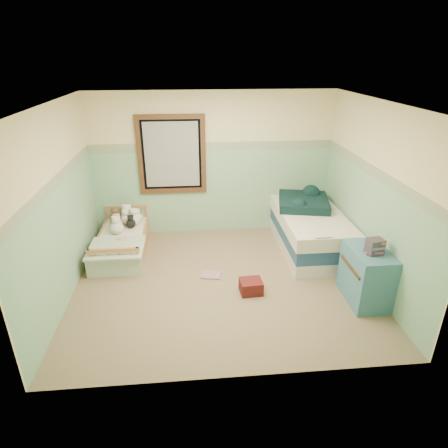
{
  "coord_description": "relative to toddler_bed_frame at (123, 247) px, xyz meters",
  "views": [
    {
      "loc": [
        -0.41,
        -4.72,
        3.06
      ],
      "look_at": [
        0.06,
        0.35,
        0.76
      ],
      "focal_mm": 30.66,
      "sensor_mm": 36.0,
      "label": 1
    }
  ],
  "objects": [
    {
      "name": "plush_bed_dark",
      "position": [
        0.13,
        0.28,
        0.3
      ],
      "size": [
        0.16,
        0.16,
        0.16
      ],
      "primitive_type": "sphere",
      "color": "black",
      "rests_on": "toddler_mattress"
    },
    {
      "name": "ceiling",
      "position": [
        1.56,
        -1.05,
        2.41
      ],
      "size": [
        4.2,
        3.6,
        0.02
      ],
      "primitive_type": "cube",
      "color": "silver",
      "rests_on": "wall_back"
    },
    {
      "name": "extra_plush_3",
      "position": [
        0.22,
        0.49,
        0.3
      ],
      "size": [
        0.17,
        0.17,
        0.17
      ],
      "primitive_type": "sphere",
      "color": "white",
      "rests_on": "toddler_mattress"
    },
    {
      "name": "extra_plush_2",
      "position": [
        -0.07,
        0.06,
        0.32
      ],
      "size": [
        0.21,
        0.21,
        0.21
      ],
      "primitive_type": "sphere",
      "color": "white",
      "rests_on": "toddler_mattress"
    },
    {
      "name": "floor_book",
      "position": [
        1.42,
        -0.88,
        -0.08
      ],
      "size": [
        0.33,
        0.28,
        0.03
      ],
      "primitive_type": "cube",
      "rotation": [
        0.0,
        0.0,
        -0.21
      ],
      "color": "orange",
      "rests_on": "floor"
    },
    {
      "name": "toddler_bed_frame",
      "position": [
        0.0,
        0.0,
        0.0
      ],
      "size": [
        0.76,
        1.52,
        0.2
      ],
      "primitive_type": "cube",
      "color": "#A66A40",
      "rests_on": "floor"
    },
    {
      "name": "plush_bed_tan",
      "position": [
        -0.1,
        0.28,
        0.31
      ],
      "size": [
        0.18,
        0.18,
        0.18
      ],
      "primitive_type": "sphere",
      "color": "tan",
      "rests_on": "toddler_mattress"
    },
    {
      "name": "toddler_mattress",
      "position": [
        0.0,
        0.0,
        0.16
      ],
      "size": [
        0.69,
        1.45,
        0.12
      ],
      "primitive_type": "cube",
      "color": "white",
      "rests_on": "toddler_bed_frame"
    },
    {
      "name": "patchwork_quilt",
      "position": [
        0.0,
        -0.47,
        0.23
      ],
      "size": [
        0.82,
        0.76,
        0.03
      ],
      "primitive_type": "cube",
      "color": "#76A3C8",
      "rests_on": "toddler_mattress"
    },
    {
      "name": "floor",
      "position": [
        1.56,
        -1.05,
        -0.11
      ],
      "size": [
        4.2,
        3.6,
        0.02
      ],
      "primitive_type": "cube",
      "color": "#76664B",
      "rests_on": "ground"
    },
    {
      "name": "wall_front",
      "position": [
        1.56,
        -2.85,
        1.15
      ],
      "size": [
        4.2,
        0.04,
        2.5
      ],
      "primitive_type": "cube",
      "color": "beige",
      "rests_on": "floor"
    },
    {
      "name": "twin_bed_frame",
      "position": [
        3.11,
        -0.16,
        0.01
      ],
      "size": [
        0.95,
        1.91,
        0.22
      ],
      "primitive_type": "cube",
      "color": "silver",
      "rests_on": "floor"
    },
    {
      "name": "extra_plush_0",
      "position": [
        0.18,
        0.39,
        0.32
      ],
      "size": [
        0.21,
        0.21,
        0.21
      ],
      "primitive_type": "sphere",
      "color": "white",
      "rests_on": "toddler_mattress"
    },
    {
      "name": "plush_bed_brown",
      "position": [
        -0.15,
        0.5,
        0.32
      ],
      "size": [
        0.21,
        0.21,
        0.21
      ],
      "primitive_type": "sphere",
      "color": "brown",
      "rests_on": "toddler_mattress"
    },
    {
      "name": "plush_floor_cream",
      "position": [
        -0.0,
        -0.16,
        0.02
      ],
      "size": [
        0.23,
        0.23,
        0.23
      ],
      "primitive_type": "sphere",
      "color": "white",
      "rests_on": "floor"
    },
    {
      "name": "wall_right",
      "position": [
        3.66,
        -1.05,
        1.15
      ],
      "size": [
        0.04,
        3.6,
        2.5
      ],
      "primitive_type": "cube",
      "color": "beige",
      "rests_on": "floor"
    },
    {
      "name": "twin_mattress",
      "position": [
        3.11,
        -0.16,
        0.45
      ],
      "size": [
        0.99,
        1.94,
        0.22
      ],
      "primitive_type": "cube",
      "color": "white",
      "rests_on": "twin_boxspring"
    },
    {
      "name": "extra_plush_1",
      "position": [
        0.03,
        0.44,
        0.31
      ],
      "size": [
        0.19,
        0.19,
        0.19
      ],
      "primitive_type": "sphere",
      "color": "white",
      "rests_on": "toddler_mattress"
    },
    {
      "name": "border_strip",
      "position": [
        1.56,
        0.74,
        1.48
      ],
      "size": [
        4.2,
        0.01,
        0.15
      ],
      "primitive_type": "cube",
      "color": "#375F42",
      "rests_on": "wall_back"
    },
    {
      "name": "dresser",
      "position": [
        3.42,
        -1.66,
        0.28
      ],
      "size": [
        0.47,
        0.75,
        0.75
      ],
      "primitive_type": "cube",
      "color": "teal",
      "rests_on": "floor"
    },
    {
      "name": "wall_left",
      "position": [
        -0.54,
        -1.05,
        1.15
      ],
      "size": [
        0.04,
        3.6,
        2.5
      ],
      "primitive_type": "cube",
      "color": "beige",
      "rests_on": "floor"
    },
    {
      "name": "window_blinds",
      "position": [
        0.86,
        0.72,
        1.35
      ],
      "size": [
        0.92,
        0.01,
        1.12
      ],
      "primitive_type": "cube",
      "color": "beige",
      "rests_on": "window_frame"
    },
    {
      "name": "twin_boxspring",
      "position": [
        3.11,
        -0.16,
        0.23
      ],
      "size": [
        0.95,
        1.91,
        0.22
      ],
      "primitive_type": "cube",
      "color": "navy",
      "rests_on": "twin_bed_frame"
    },
    {
      "name": "book_stack",
      "position": [
        3.42,
        -1.74,
        0.75
      ],
      "size": [
        0.22,
        0.19,
        0.2
      ],
      "primitive_type": "cube",
      "rotation": [
        0.0,
        0.0,
        0.18
      ],
      "color": "brown",
      "rests_on": "dresser"
    },
    {
      "name": "window_frame",
      "position": [
        0.86,
        0.71,
        1.35
      ],
      "size": [
        1.16,
        0.06,
        1.36
      ],
      "primitive_type": "cube",
      "color": "#452916",
      "rests_on": "wall_back"
    },
    {
      "name": "teal_blanket",
      "position": [
        3.06,
        0.14,
        0.63
      ],
      "size": [
        0.97,
        1.01,
        0.14
      ],
      "primitive_type": "cube",
      "rotation": [
        0.0,
        0.0,
        -0.21
      ],
      "color": "black",
      "rests_on": "twin_mattress"
    },
    {
      "name": "plush_bed_white",
      "position": [
        0.05,
        0.5,
        0.33
      ],
      "size": [
        0.23,
        0.23,
        0.23
      ],
      "primitive_type": "sphere",
      "color": "white",
      "rests_on": "toddler_mattress"
    },
    {
      "name": "wainscot_mint",
      "position": [
        1.56,
        0.74,
        0.65
      ],
      "size": [
        4.2,
        0.01,
        1.5
      ],
      "primitive_type": "cube",
      "color": "#7EB48B",
      "rests_on": "floor"
    },
    {
      "name": "plush_floor_tan",
      "position": [
        0.05,
        -0.23,
        0.03
      ],
      "size": [
        0.25,
        0.25,
        0.25
      ],
      "primitive_type": "sphere",
      "color": "tan",
      "rests_on": "floor"
    },
    {
      "name": "red_pillow",
      "position": [
        1.94,
        -1.36,
        -0.0
      ],
      "size": [
        0.32,
        0.28,
        0.19
      ],
      "primitive_type": "cube",
      "rotation": [
        0.0,
        0.0,
        0.07
      ],
      "color": "maroon",
      "rests_on": "floor"
    },
    {
      "name": "wall_back",
      "position": [
        1.56,
        0.75,
        1.15
      ],
      "size": [
        4.2,
        0.04,
        2.5
      ],
      "primitive_type": "cube",
      "color": "beige",
      "rests_on": "floor"
    }
  ]
}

